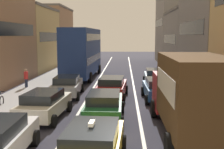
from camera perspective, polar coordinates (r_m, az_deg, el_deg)
sidewalk_left at (r=29.46m, az=-12.43°, el=-0.76°), size 2.60×64.00×0.14m
lane_stripe_left at (r=28.59m, az=-2.70°, el=-0.97°), size 0.16×60.00×0.01m
lane_stripe_right at (r=28.48m, az=4.13°, el=-1.02°), size 0.16×60.00×0.01m
building_row_left at (r=32.83m, az=-20.76°, el=7.25°), size 7.20×43.90×9.20m
building_row_right at (r=31.05m, az=19.66°, el=9.16°), size 7.20×43.90×12.39m
removalist_box_truck at (r=12.57m, az=15.41°, el=-3.43°), size 2.72×7.71×3.58m
taxi_centre_lane_front at (r=9.58m, az=-3.91°, el=-14.04°), size 2.23×4.38×1.66m
sedan_centre_lane_second at (r=14.76m, az=-1.58°, el=-6.18°), size 2.07×4.30×1.49m
wagon_left_lane_second at (r=15.45m, az=-13.38°, el=-5.75°), size 2.29×4.41×1.49m
hatchback_centre_lane_third at (r=20.00m, az=-0.01°, el=-2.46°), size 2.30×4.41×1.49m
sedan_left_lane_third at (r=20.81m, az=-8.96°, el=-2.16°), size 2.23×4.38×1.49m
sedan_right_lane_behind_truck at (r=19.58m, az=9.29°, el=-2.79°), size 2.15×4.35×1.49m
wagon_right_lane_far at (r=25.07m, az=8.70°, el=-0.47°), size 2.17×4.35×1.49m
bus_mid_queue_primary at (r=29.54m, az=-5.92°, el=4.79°), size 3.05×10.57×5.06m
pedestrian_near_kerb at (r=24.43m, az=-16.85°, el=-0.57°), size 0.34×0.54×1.66m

